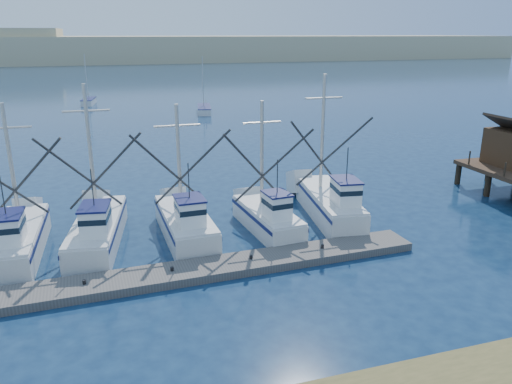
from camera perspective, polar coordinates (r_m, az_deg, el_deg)
The scene contains 6 objects.
ground at distance 21.08m, azimuth 7.12°, elevation -14.85°, with size 500.00×500.00×0.00m, color #0D213D.
floating_dock at distance 24.40m, azimuth -16.59°, elevation -10.11°, with size 31.77×2.12×0.42m, color #56514D.
dune_ridge at distance 226.27m, azimuth -16.01°, elevation 15.47°, with size 360.00×60.00×10.00m, color tan.
trawler_fleet at distance 28.69m, azimuth -18.36°, elevation -4.35°, with size 31.28×8.52×9.46m.
sailboat_near at distance 75.26m, azimuth -5.94°, elevation 9.37°, with size 3.02×7.07×8.10m.
sailboat_far at distance 88.23m, azimuth -18.57°, elevation 9.79°, with size 2.49×5.78×8.10m.
Camera 1 is at (-7.67, -16.06, 11.30)m, focal length 35.00 mm.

